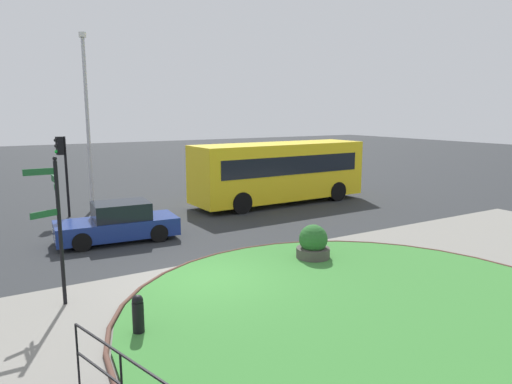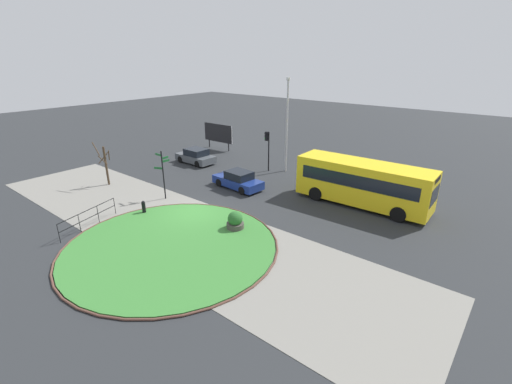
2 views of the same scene
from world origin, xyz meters
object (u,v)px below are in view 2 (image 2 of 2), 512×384
Objects in this scene: car_far_lane at (196,156)px; planter_near_signpost at (235,222)px; car_near_lane at (238,180)px; traffic_light_near at (267,142)px; signpost_directional at (163,171)px; billboard_left at (218,133)px; bollard_foreground at (144,207)px; lamppost_tall at (287,123)px; bus_yellow at (363,183)px; street_tree_bare at (105,163)px.

car_far_lane reaches higher than planter_near_signpost.
car_far_lane reaches higher than car_near_lane.
traffic_light_near is at bearing -159.26° from car_far_lane.
signpost_directional is 0.83× the size of car_near_lane.
bollard_foreground is at bearing -62.61° from billboard_left.
lamppost_tall is at bearing -89.08° from car_near_lane.
lamppost_tall is (0.37, 6.01, 3.69)m from car_near_lane.
planter_near_signpost is at bearing -118.75° from bus_yellow.
planter_near_signpost reaches higher than bollard_foreground.
traffic_light_near is 13.47m from street_tree_bare.
car_far_lane is 7.48m from traffic_light_near.
lamppost_tall is 12.75m from planter_near_signpost.
street_tree_bare is (1.33, -13.97, 0.02)m from billboard_left.
planter_near_signpost is at bearing 108.24° from traffic_light_near.
traffic_light_near is 9.49m from billboard_left.
planter_near_signpost is (6.18, 2.11, 0.04)m from bollard_foreground.
signpost_directional is 5.84m from car_near_lane.
car_far_lane is at bearing 9.82° from traffic_light_near.
lamppost_tall is 15.26m from street_tree_bare.
lamppost_tall is (8.15, 3.42, 3.66)m from car_far_lane.
bollard_foreground is 0.79× the size of planter_near_signpost.
lamppost_tall reaches higher than car_near_lane.
traffic_light_near is at bearing -19.05° from billboard_left.
traffic_light_near reaches higher than bollard_foreground.
signpost_directional reaches higher than traffic_light_near.
car_near_lane is at bearing 162.68° from car_far_lane.
car_far_lane is 1.01× the size of billboard_left.
planter_near_signpost is (14.56, -13.33, -1.26)m from billboard_left.
signpost_directional is 14.83m from billboard_left.
billboard_left is 3.52× the size of planter_near_signpost.
bus_yellow is 19.65m from street_tree_bare.
signpost_directional reaches higher than street_tree_bare.
lamppost_tall reaches higher than signpost_directional.
signpost_directional is 10.15m from traffic_light_near.
traffic_light_near reaches higher than street_tree_bare.
signpost_directional reaches higher than bollard_foreground.
bus_yellow is at bearing 44.81° from bollard_foreground.
signpost_directional is 0.89× the size of billboard_left.
billboard_left is (-10.34, 1.93, -2.56)m from lamppost_tall.
car_near_lane is at bearing -163.40° from bus_yellow.
lamppost_tall is (-8.50, 3.12, 2.69)m from bus_yellow.
billboard_left is at bearing -66.69° from car_far_lane.
street_tree_bare is at bearing -177.25° from planter_near_signpost.
traffic_light_near is (-0.98, 5.02, 1.96)m from car_near_lane.
bus_yellow is 2.61× the size of street_tree_bare.
car_far_lane is (-7.78, 2.58, 0.02)m from car_near_lane.
car_near_lane is at bearing 78.01° from bollard_foreground.
car_far_lane is 0.50× the size of lamppost_tall.
signpost_directional is 3.14× the size of planter_near_signpost.
street_tree_bare reaches higher than bollard_foreground.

